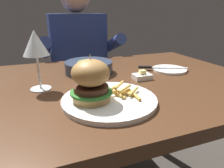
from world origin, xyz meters
TOP-DOWN VIEW (x-y plane):
  - dining_table at (0.00, 0.00)m, footprint 1.13×0.79m
  - main_plate at (-0.09, -0.18)m, footprint 0.28×0.28m
  - burger_sandwich at (-0.15, -0.18)m, footprint 0.12×0.12m
  - fries_pile at (-0.05, -0.17)m, footprint 0.13×0.12m
  - wine_glass at (-0.28, 0.00)m, footprint 0.08×0.08m
  - bread_plate at (0.28, 0.03)m, footprint 0.15×0.15m
  - table_knife at (0.23, 0.06)m, footprint 0.21×0.11m
  - butter_dish at (0.10, -0.03)m, footprint 0.07×0.05m
  - soup_bowl at (-0.07, 0.14)m, footprint 0.21×0.21m
  - diner_person at (-0.01, 0.67)m, footprint 0.51×0.36m

SIDE VIEW (x-z plane):
  - diner_person at x=-0.01m, z-range -0.02..1.15m
  - dining_table at x=0.00m, z-range 0.27..1.01m
  - bread_plate at x=0.28m, z-range 0.74..0.75m
  - main_plate at x=-0.09m, z-range 0.74..0.75m
  - butter_dish at x=0.10m, z-range 0.73..0.77m
  - table_knife at x=0.23m, z-range 0.75..0.76m
  - fries_pile at x=-0.05m, z-range 0.75..0.78m
  - soup_bowl at x=-0.07m, z-range 0.74..0.80m
  - burger_sandwich at x=-0.15m, z-range 0.75..0.88m
  - wine_glass at x=-0.28m, z-range 0.79..0.99m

